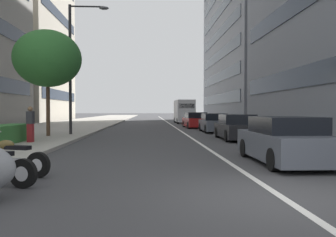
{
  "coord_description": "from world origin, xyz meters",
  "views": [
    {
      "loc": [
        -6.34,
        2.47,
        1.62
      ],
      "look_at": [
        10.03,
        1.6,
        1.24
      ],
      "focal_mm": 37.67,
      "sensor_mm": 36.0,
      "label": 1
    }
  ],
  "objects_px": {
    "car_mid_block_traffic": "(195,121)",
    "car_following_behind": "(214,123)",
    "delivery_van_ahead": "(184,111)",
    "street_tree_by_lamp_post": "(48,59)",
    "motorcycle_nearest_camera": "(11,159)",
    "car_far_down_avenue": "(237,128)",
    "car_approaching_light": "(284,141)",
    "pedestrian_on_plaza": "(30,124)",
    "street_lamp_with_banners": "(76,57)"
  },
  "relations": [
    {
      "from": "delivery_van_ahead",
      "to": "street_tree_by_lamp_post",
      "type": "relative_size",
      "value": 0.97
    },
    {
      "from": "car_far_down_avenue",
      "to": "car_mid_block_traffic",
      "type": "xyz_separation_m",
      "value": [
        13.28,
        0.58,
        0.03
      ]
    },
    {
      "from": "car_approaching_light",
      "to": "delivery_van_ahead",
      "type": "bearing_deg",
      "value": 0.2
    },
    {
      "from": "motorcycle_nearest_camera",
      "to": "street_lamp_with_banners",
      "type": "bearing_deg",
      "value": -65.08
    },
    {
      "from": "car_far_down_avenue",
      "to": "street_lamp_with_banners",
      "type": "xyz_separation_m",
      "value": [
        2.88,
        9.4,
        4.31
      ]
    },
    {
      "from": "car_approaching_light",
      "to": "pedestrian_on_plaza",
      "type": "height_order",
      "value": "pedestrian_on_plaza"
    },
    {
      "from": "car_approaching_light",
      "to": "street_tree_by_lamp_post",
      "type": "bearing_deg",
      "value": 45.34
    },
    {
      "from": "car_approaching_light",
      "to": "car_mid_block_traffic",
      "type": "height_order",
      "value": "car_mid_block_traffic"
    },
    {
      "from": "street_lamp_with_banners",
      "to": "pedestrian_on_plaza",
      "type": "xyz_separation_m",
      "value": [
        -5.55,
        0.97,
        -3.98
      ]
    },
    {
      "from": "car_mid_block_traffic",
      "to": "pedestrian_on_plaza",
      "type": "distance_m",
      "value": 18.73
    },
    {
      "from": "motorcycle_nearest_camera",
      "to": "car_mid_block_traffic",
      "type": "height_order",
      "value": "car_mid_block_traffic"
    },
    {
      "from": "car_far_down_avenue",
      "to": "street_tree_by_lamp_post",
      "type": "xyz_separation_m",
      "value": [
        1.38,
        10.71,
        3.95
      ]
    },
    {
      "from": "street_tree_by_lamp_post",
      "to": "street_lamp_with_banners",
      "type": "bearing_deg",
      "value": -41.13
    },
    {
      "from": "pedestrian_on_plaza",
      "to": "car_far_down_avenue",
      "type": "bearing_deg",
      "value": 15.98
    },
    {
      "from": "street_tree_by_lamp_post",
      "to": "pedestrian_on_plaza",
      "type": "relative_size",
      "value": 3.67
    },
    {
      "from": "car_mid_block_traffic",
      "to": "pedestrian_on_plaza",
      "type": "relative_size",
      "value": 2.84
    },
    {
      "from": "car_mid_block_traffic",
      "to": "delivery_van_ahead",
      "type": "xyz_separation_m",
      "value": [
        12.02,
        -0.13,
        0.87
      ]
    },
    {
      "from": "car_mid_block_traffic",
      "to": "motorcycle_nearest_camera",
      "type": "bearing_deg",
      "value": 159.72
    },
    {
      "from": "motorcycle_nearest_camera",
      "to": "street_lamp_with_banners",
      "type": "xyz_separation_m",
      "value": [
        13.33,
        1.14,
        4.56
      ]
    },
    {
      "from": "car_approaching_light",
      "to": "pedestrian_on_plaza",
      "type": "relative_size",
      "value": 2.69
    },
    {
      "from": "street_lamp_with_banners",
      "to": "street_tree_by_lamp_post",
      "type": "height_order",
      "value": "street_lamp_with_banners"
    },
    {
      "from": "car_far_down_avenue",
      "to": "motorcycle_nearest_camera",
      "type": "bearing_deg",
      "value": 143.15
    },
    {
      "from": "motorcycle_nearest_camera",
      "to": "car_far_down_avenue",
      "type": "bearing_deg",
      "value": -108.29
    },
    {
      "from": "motorcycle_nearest_camera",
      "to": "car_approaching_light",
      "type": "height_order",
      "value": "car_approaching_light"
    },
    {
      "from": "car_following_behind",
      "to": "street_lamp_with_banners",
      "type": "distance_m",
      "value": 10.98
    },
    {
      "from": "street_lamp_with_banners",
      "to": "car_following_behind",
      "type": "bearing_deg",
      "value": -67.9
    },
    {
      "from": "car_mid_block_traffic",
      "to": "car_following_behind",
      "type": "bearing_deg",
      "value": -177.7
    },
    {
      "from": "delivery_van_ahead",
      "to": "street_tree_by_lamp_post",
      "type": "distance_m",
      "value": 26.21
    },
    {
      "from": "car_approaching_light",
      "to": "street_tree_by_lamp_post",
      "type": "height_order",
      "value": "street_tree_by_lamp_post"
    },
    {
      "from": "delivery_van_ahead",
      "to": "street_lamp_with_banners",
      "type": "bearing_deg",
      "value": 157.56
    },
    {
      "from": "car_mid_block_traffic",
      "to": "street_lamp_with_banners",
      "type": "bearing_deg",
      "value": 137.36
    },
    {
      "from": "car_approaching_light",
      "to": "car_mid_block_traffic",
      "type": "xyz_separation_m",
      "value": [
        22.01,
        -0.13,
        0.0
      ]
    },
    {
      "from": "delivery_van_ahead",
      "to": "car_far_down_avenue",
      "type": "bearing_deg",
      "value": -179.66
    },
    {
      "from": "car_following_behind",
      "to": "car_mid_block_traffic",
      "type": "relative_size",
      "value": 0.9
    },
    {
      "from": "motorcycle_nearest_camera",
      "to": "car_far_down_avenue",
      "type": "xyz_separation_m",
      "value": [
        10.46,
        -8.27,
        0.24
      ]
    },
    {
      "from": "car_following_behind",
      "to": "street_tree_by_lamp_post",
      "type": "height_order",
      "value": "street_tree_by_lamp_post"
    },
    {
      "from": "car_far_down_avenue",
      "to": "car_mid_block_traffic",
      "type": "relative_size",
      "value": 0.99
    },
    {
      "from": "delivery_van_ahead",
      "to": "pedestrian_on_plaza",
      "type": "xyz_separation_m",
      "value": [
        -27.98,
        9.93,
        -0.57
      ]
    },
    {
      "from": "car_approaching_light",
      "to": "pedestrian_on_plaza",
      "type": "bearing_deg",
      "value": 58.6
    },
    {
      "from": "car_approaching_light",
      "to": "street_tree_by_lamp_post",
      "type": "relative_size",
      "value": 0.73
    },
    {
      "from": "street_tree_by_lamp_post",
      "to": "car_far_down_avenue",
      "type": "bearing_deg",
      "value": -97.35
    },
    {
      "from": "car_following_behind",
      "to": "car_far_down_avenue",
      "type": "bearing_deg",
      "value": -179.35
    },
    {
      "from": "car_far_down_avenue",
      "to": "car_mid_block_traffic",
      "type": "distance_m",
      "value": 13.3
    },
    {
      "from": "street_lamp_with_banners",
      "to": "motorcycle_nearest_camera",
      "type": "bearing_deg",
      "value": -175.12
    },
    {
      "from": "car_mid_block_traffic",
      "to": "street_lamp_with_banners",
      "type": "xyz_separation_m",
      "value": [
        -10.41,
        8.83,
        4.29
      ]
    },
    {
      "from": "car_mid_block_traffic",
      "to": "street_tree_by_lamp_post",
      "type": "bearing_deg",
      "value": 137.25
    },
    {
      "from": "motorcycle_nearest_camera",
      "to": "street_lamp_with_banners",
      "type": "relative_size",
      "value": 0.26
    },
    {
      "from": "car_following_behind",
      "to": "pedestrian_on_plaza",
      "type": "distance_m",
      "value": 13.94
    },
    {
      "from": "car_following_behind",
      "to": "street_lamp_with_banners",
      "type": "height_order",
      "value": "street_lamp_with_banners"
    },
    {
      "from": "car_far_down_avenue",
      "to": "car_following_behind",
      "type": "relative_size",
      "value": 1.11
    }
  ]
}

